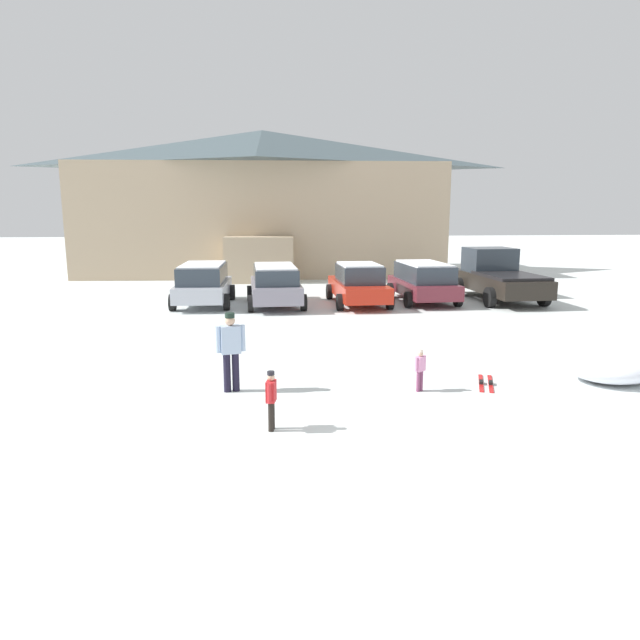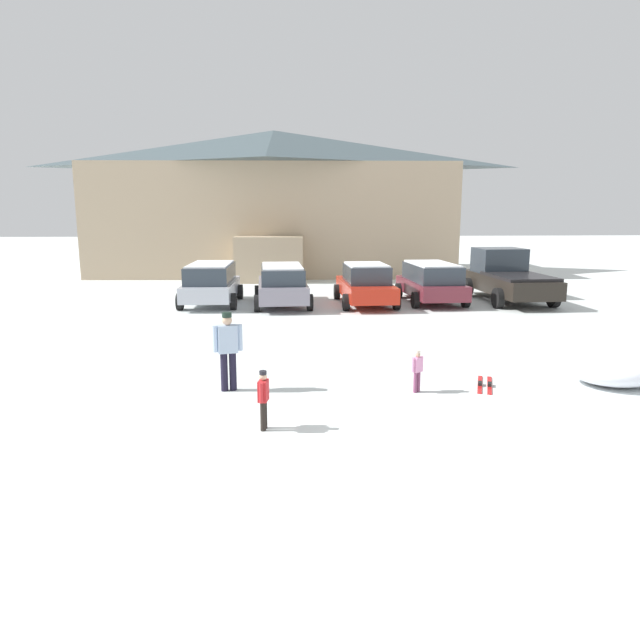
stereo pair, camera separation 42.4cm
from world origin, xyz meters
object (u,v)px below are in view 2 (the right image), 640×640
(parked_maroon_van, at_px, (431,281))
(pair_of_skis, at_px, (485,385))
(parked_silver_wagon, at_px, (211,282))
(parked_grey_wagon, at_px, (282,284))
(parked_red_sedan, at_px, (366,284))
(skier_child_in_red_jacket, at_px, (263,397))
(plowed_snow_pile, at_px, (615,369))
(skier_child_in_pink_snowsuit, at_px, (417,369))
(ski_lodge, at_px, (274,202))
(skier_adult_in_blue_parka, at_px, (228,347))
(pickup_truck, at_px, (506,277))

(parked_maroon_van, relative_size, pair_of_skis, 3.37)
(parked_silver_wagon, bearing_deg, parked_grey_wagon, -8.26)
(parked_red_sedan, distance_m, parked_maroon_van, 2.78)
(parked_silver_wagon, relative_size, skier_child_in_red_jacket, 4.13)
(plowed_snow_pile, bearing_deg, pair_of_skis, 178.46)
(parked_red_sedan, relative_size, skier_child_in_pink_snowsuit, 5.31)
(parked_grey_wagon, xyz_separation_m, parked_red_sedan, (3.35, 0.04, -0.04))
(ski_lodge, relative_size, skier_adult_in_blue_parka, 13.05)
(plowed_snow_pile, bearing_deg, parked_red_sedan, 109.36)
(skier_child_in_pink_snowsuit, xyz_separation_m, plowed_snow_pile, (4.42, 0.28, -0.15))
(ski_lodge, distance_m, parked_silver_wagon, 13.64)
(parked_silver_wagon, distance_m, skier_child_in_pink_snowsuit, 13.06)
(parked_maroon_van, relative_size, plowed_snow_pile, 2.18)
(parked_grey_wagon, height_order, skier_child_in_red_jacket, parked_grey_wagon)
(parked_maroon_van, height_order, plowed_snow_pile, parked_maroon_van)
(pickup_truck, relative_size, pair_of_skis, 4.23)
(parked_silver_wagon, distance_m, skier_adult_in_blue_parka, 11.53)
(parked_silver_wagon, xyz_separation_m, skier_child_in_pink_snowsuit, (5.69, -11.75, -0.39))
(parked_grey_wagon, bearing_deg, parked_silver_wagon, 171.74)
(skier_child_in_pink_snowsuit, xyz_separation_m, skier_adult_in_blue_parka, (-3.92, 0.36, 0.44))
(ski_lodge, xyz_separation_m, plowed_snow_pile, (7.73, -24.47, -3.95))
(parked_red_sedan, bearing_deg, pair_of_skis, -84.52)
(pickup_truck, bearing_deg, plowed_snow_pile, -100.39)
(parked_red_sedan, bearing_deg, parked_grey_wagon, -179.29)
(parked_grey_wagon, height_order, parked_maroon_van, parked_maroon_van)
(pair_of_skis, bearing_deg, skier_adult_in_blue_parka, 179.99)
(ski_lodge, relative_size, parked_red_sedan, 4.60)
(parked_grey_wagon, bearing_deg, ski_lodge, 92.04)
(skier_adult_in_blue_parka, relative_size, pair_of_skis, 1.25)
(parked_grey_wagon, xyz_separation_m, skier_adult_in_blue_parka, (-1.08, -10.98, 0.06))
(parked_grey_wagon, bearing_deg, skier_child_in_red_jacket, -91.17)
(parked_grey_wagon, xyz_separation_m, skier_child_in_pink_snowsuit, (2.83, -11.33, -0.37))
(ski_lodge, xyz_separation_m, skier_adult_in_blue_parka, (-0.60, -24.39, -3.36))
(skier_child_in_pink_snowsuit, bearing_deg, skier_adult_in_blue_parka, 174.80)
(parked_red_sedan, distance_m, skier_child_in_pink_snowsuit, 11.39)
(parked_grey_wagon, xyz_separation_m, plowed_snow_pile, (7.25, -11.06, -0.53))
(parked_silver_wagon, xyz_separation_m, pickup_truck, (12.27, 0.33, 0.10))
(ski_lodge, xyz_separation_m, parked_grey_wagon, (0.48, -13.41, -3.43))
(parked_silver_wagon, distance_m, pair_of_skis, 13.54)
(ski_lodge, bearing_deg, pickup_truck, -52.02)
(parked_maroon_van, height_order, pair_of_skis, parked_maroon_van)
(pair_of_skis, xyz_separation_m, plowed_snow_pile, (2.84, -0.08, 0.33))
(parked_red_sedan, relative_size, parked_maroon_van, 1.06)
(ski_lodge, relative_size, parked_silver_wagon, 5.03)
(skier_adult_in_blue_parka, bearing_deg, pair_of_skis, -0.01)
(ski_lodge, relative_size, skier_child_in_pink_snowsuit, 24.39)
(pickup_truck, distance_m, plowed_snow_pile, 12.01)
(ski_lodge, distance_m, parked_grey_wagon, 13.85)
(parked_silver_wagon, relative_size, parked_maroon_van, 0.96)
(parked_grey_wagon, height_order, parked_red_sedan, parked_red_sedan)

